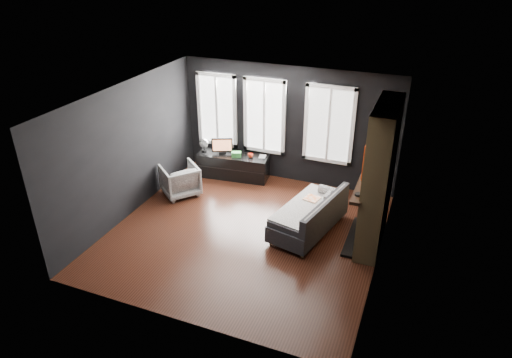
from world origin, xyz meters
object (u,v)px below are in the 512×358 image
at_px(armchair, 180,179).
at_px(monitor, 222,145).
at_px(sofa, 309,213).
at_px(mug, 250,155).
at_px(media_console, 233,166).
at_px(book, 259,153).
at_px(mantel_vase, 369,166).

height_order(armchair, monitor, monitor).
xyz_separation_m(sofa, mug, (-1.86, 1.58, 0.25)).
bearing_deg(mug, armchair, -134.30).
distance_m(media_console, mug, 0.56).
xyz_separation_m(sofa, media_console, (-2.30, 1.57, -0.10)).
distance_m(media_console, book, 0.74).
relative_size(sofa, monitor, 3.60).
bearing_deg(mug, book, 34.63).
height_order(mug, mantel_vase, mantel_vase).
distance_m(armchair, mug, 1.72).
height_order(media_console, monitor, monitor).
height_order(media_console, mantel_vase, mantel_vase).
relative_size(armchair, monitor, 1.51).
bearing_deg(sofa, monitor, 161.97).
distance_m(sofa, book, 2.42).
bearing_deg(monitor, mug, -19.41).
height_order(sofa, mantel_vase, mantel_vase).
relative_size(armchair, mug, 6.20).
xyz_separation_m(armchair, mug, (1.19, 1.22, 0.26)).
xyz_separation_m(media_console, book, (0.61, 0.14, 0.39)).
bearing_deg(mantel_vase, mug, 159.17).
bearing_deg(mug, monitor, -176.07).
distance_m(sofa, monitor, 3.01).
xyz_separation_m(media_console, mug, (0.44, 0.02, 0.35)).
height_order(sofa, media_console, sofa).
bearing_deg(monitor, armchair, -136.09).
distance_m(sofa, armchair, 3.07).
height_order(mug, book, book).
height_order(armchair, mantel_vase, mantel_vase).
distance_m(armchair, monitor, 1.34).
relative_size(sofa, armchair, 2.39).
bearing_deg(mantel_vase, media_console, 162.10).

